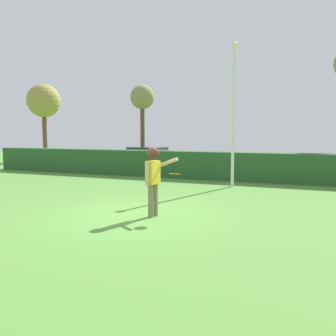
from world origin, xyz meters
TOP-DOWN VIEW (x-y plane):
  - ground_plane at (0.00, 0.00)m, footprint 60.00×60.00m
  - person at (0.48, -0.05)m, footprint 0.78×0.56m
  - frisbee at (1.07, -0.04)m, footprint 0.27×0.27m
  - lamppost at (1.25, 5.74)m, footprint 0.24×0.24m
  - hedge_row at (0.00, 7.70)m, footprint 25.08×0.90m
  - parked_car_red at (-5.47, 11.95)m, footprint 4.20×1.80m
  - maple_tree at (-6.29, 12.93)m, footprint 1.58×1.58m
  - willow_tree at (-14.97, 13.55)m, footprint 2.52×2.52m

SIDE VIEW (x-z plane):
  - ground_plane at x=0.00m, z-range 0.00..0.00m
  - hedge_row at x=0.00m, z-range 0.00..1.27m
  - parked_car_red at x=-5.47m, z-range 0.06..1.31m
  - person at x=0.48m, z-range 0.23..2.00m
  - frisbee at x=1.07m, z-range 1.09..1.15m
  - lamppost at x=1.25m, z-range 0.31..5.90m
  - maple_tree at x=-6.29m, z-range 1.65..6.90m
  - willow_tree at x=-14.97m, z-range 1.59..7.42m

